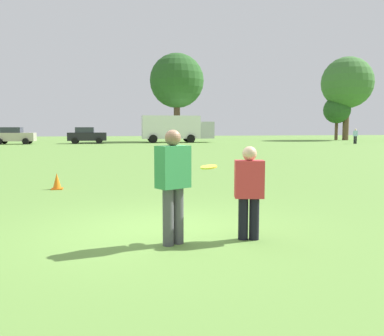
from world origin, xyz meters
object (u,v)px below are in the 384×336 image
(box_truck, at_px, (176,128))
(bystander_sideline_watcher, at_px, (355,135))
(parked_car_mid_left, at_px, (14,136))
(player_thrower, at_px, (173,180))
(player_defender, at_px, (249,188))
(frisbee, at_px, (209,167))
(parked_car_center, at_px, (87,135))
(traffic_cone, at_px, (57,181))

(box_truck, xyz_separation_m, bystander_sideline_watcher, (18.57, -8.22, -0.82))
(parked_car_mid_left, height_order, box_truck, box_truck)
(parked_car_mid_left, height_order, bystander_sideline_watcher, parked_car_mid_left)
(player_thrower, xyz_separation_m, player_defender, (1.23, 0.02, -0.16))
(player_defender, relative_size, parked_car_mid_left, 0.35)
(parked_car_mid_left, relative_size, box_truck, 0.50)
(frisbee, xyz_separation_m, box_truck, (6.85, 42.30, 0.59))
(player_defender, bearing_deg, box_truck, 81.65)
(box_truck, relative_size, bystander_sideline_watcher, 5.18)
(player_defender, xyz_separation_m, parked_car_center, (-4.09, 41.33, 0.09))
(parked_car_center, xyz_separation_m, bystander_sideline_watcher, (28.89, -7.02, 0.01))
(player_thrower, xyz_separation_m, traffic_cone, (-2.38, 6.32, -0.77))
(player_thrower, relative_size, parked_car_center, 0.41)
(player_defender, bearing_deg, parked_car_mid_left, 105.83)
(player_defender, distance_m, bystander_sideline_watcher, 42.34)
(box_truck, bearing_deg, frisbee, -99.20)
(player_thrower, distance_m, player_defender, 1.24)
(frisbee, bearing_deg, bystander_sideline_watcher, 53.29)
(box_truck, height_order, bystander_sideline_watcher, box_truck)
(player_thrower, distance_m, box_truck, 43.20)
(player_thrower, relative_size, player_defender, 1.17)
(box_truck, bearing_deg, parked_car_mid_left, -175.92)
(player_defender, relative_size, parked_car_center, 0.35)
(parked_car_mid_left, distance_m, bystander_sideline_watcher, 37.16)
(frisbee, height_order, traffic_cone, frisbee)
(frisbee, distance_m, parked_car_center, 41.25)
(player_thrower, height_order, player_defender, player_thrower)
(box_truck, bearing_deg, player_defender, -98.35)
(player_defender, distance_m, box_truck, 42.99)
(traffic_cone, relative_size, bystander_sideline_watcher, 0.29)
(player_thrower, bearing_deg, parked_car_mid_left, 104.23)
(player_thrower, bearing_deg, parked_car_center, 93.95)
(box_truck, bearing_deg, traffic_cone, -105.22)
(traffic_cone, distance_m, parked_car_center, 35.03)
(player_defender, distance_m, parked_car_center, 41.53)
(player_defender, height_order, parked_car_center, parked_car_center)
(traffic_cone, distance_m, parked_car_mid_left, 35.87)
(traffic_cone, distance_m, box_truck, 37.57)
(player_thrower, height_order, traffic_cone, player_thrower)
(player_defender, xyz_separation_m, box_truck, (6.24, 42.53, 0.91))
(parked_car_center, relative_size, bystander_sideline_watcher, 2.57)
(player_thrower, distance_m, bystander_sideline_watcher, 43.08)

